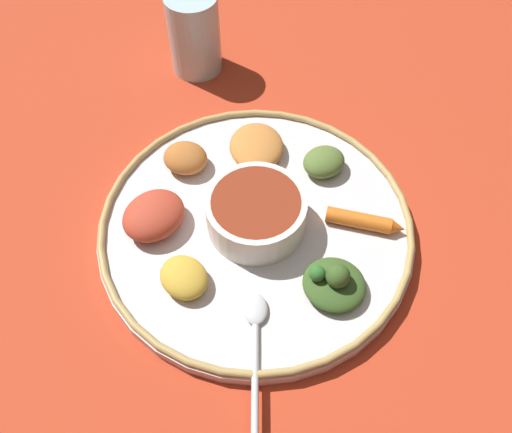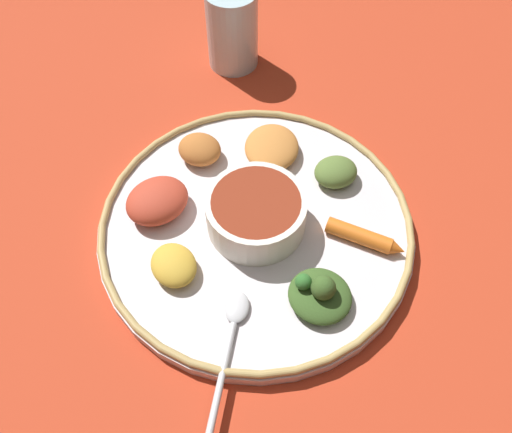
# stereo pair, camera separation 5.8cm
# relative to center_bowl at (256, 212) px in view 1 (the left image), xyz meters

# --- Properties ---
(ground_plane) EXTENTS (2.40, 2.40, 0.00)m
(ground_plane) POSITION_rel_center_bowl_xyz_m (0.00, 0.00, -0.04)
(ground_plane) COLOR #B7381E
(platter) EXTENTS (0.35, 0.35, 0.02)m
(platter) POSITION_rel_center_bowl_xyz_m (0.00, 0.00, -0.03)
(platter) COLOR silver
(platter) RESTS_ON ground_plane
(platter_rim) EXTENTS (0.35, 0.35, 0.01)m
(platter_rim) POSITION_rel_center_bowl_xyz_m (0.00, 0.00, -0.02)
(platter_rim) COLOR tan
(platter_rim) RESTS_ON platter
(center_bowl) EXTENTS (0.11, 0.11, 0.04)m
(center_bowl) POSITION_rel_center_bowl_xyz_m (0.00, 0.00, 0.00)
(center_bowl) COLOR silver
(center_bowl) RESTS_ON platter
(spoon) EXTENTS (0.07, 0.14, 0.01)m
(spoon) POSITION_rel_center_bowl_xyz_m (0.05, 0.13, -0.02)
(spoon) COLOR silver
(spoon) RESTS_ON platter
(greens_pile) EXTENTS (0.09, 0.09, 0.04)m
(greens_pile) POSITION_rel_center_bowl_xyz_m (-0.04, 0.10, -0.01)
(greens_pile) COLOR #385623
(greens_pile) RESTS_ON platter
(carrot_near_spoon) EXTENTS (0.08, 0.06, 0.02)m
(carrot_near_spoon) POSITION_rel_center_bowl_xyz_m (-0.11, 0.05, -0.01)
(carrot_near_spoon) COLOR orange
(carrot_near_spoon) RESTS_ON platter
(mound_collards) EXTENTS (0.05, 0.05, 0.03)m
(mound_collards) POSITION_rel_center_bowl_xyz_m (-0.10, -0.04, -0.01)
(mound_collards) COLOR #567033
(mound_collards) RESTS_ON platter
(mound_berbere_red) EXTENTS (0.09, 0.09, 0.03)m
(mound_berbere_red) POSITION_rel_center_bowl_xyz_m (0.10, -0.04, -0.01)
(mound_berbere_red) COLOR #B73D28
(mound_berbere_red) RESTS_ON platter
(mound_squash) EXTENTS (0.08, 0.09, 0.02)m
(mound_squash) POSITION_rel_center_bowl_xyz_m (-0.04, -0.10, -0.01)
(mound_squash) COLOR #C67A38
(mound_squash) RESTS_ON platter
(mound_lentil_yellow) EXTENTS (0.06, 0.07, 0.02)m
(mound_lentil_yellow) POSITION_rel_center_bowl_xyz_m (0.10, 0.04, -0.01)
(mound_lentil_yellow) COLOR gold
(mound_lentil_yellow) RESTS_ON platter
(mound_chickpea) EXTENTS (0.07, 0.07, 0.03)m
(mound_chickpea) POSITION_rel_center_bowl_xyz_m (0.04, -0.11, -0.01)
(mound_chickpea) COLOR #B2662D
(mound_chickpea) RESTS_ON platter
(drinking_glass) EXTENTS (0.07, 0.07, 0.11)m
(drinking_glass) POSITION_rel_center_bowl_xyz_m (-0.03, -0.29, 0.01)
(drinking_glass) COLOR silver
(drinking_glass) RESTS_ON ground_plane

